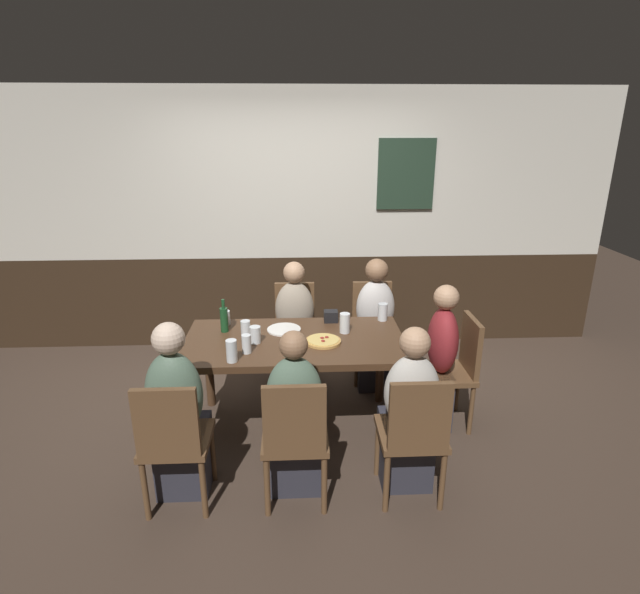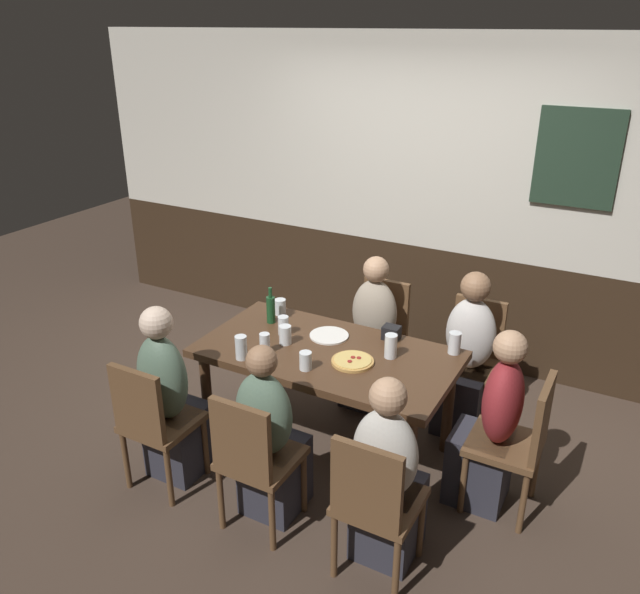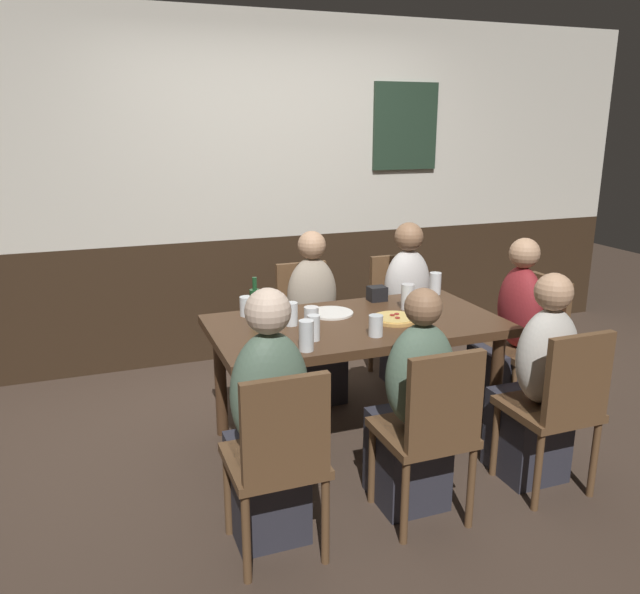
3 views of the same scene
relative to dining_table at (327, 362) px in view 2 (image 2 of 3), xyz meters
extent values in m
plane|color=#423328|center=(0.00, 0.00, -0.66)|extent=(12.00, 12.00, 0.00)
cube|color=#332316|center=(0.00, 1.65, -0.18)|extent=(6.40, 0.10, 0.95)
cube|color=beige|center=(0.00, 1.65, 1.12)|extent=(6.40, 0.10, 1.65)
cube|color=#233828|center=(1.11, 1.58, 1.13)|extent=(0.56, 0.03, 0.68)
cube|color=#472D1C|center=(0.00, 0.00, 0.06)|extent=(1.62, 0.86, 0.05)
cylinder|color=#472D1C|center=(-0.71, -0.35, -0.31)|extent=(0.07, 0.07, 0.69)
cylinder|color=#472D1C|center=(0.71, -0.35, -0.31)|extent=(0.07, 0.07, 0.69)
cylinder|color=#472D1C|center=(-0.71, 0.35, -0.31)|extent=(0.07, 0.07, 0.69)
cylinder|color=#472D1C|center=(0.71, 0.35, -0.31)|extent=(0.07, 0.07, 0.69)
cube|color=brown|center=(-0.71, -0.77, -0.23)|extent=(0.40, 0.40, 0.04)
cube|color=brown|center=(-0.71, -0.95, 0.01)|extent=(0.36, 0.04, 0.43)
cylinder|color=brown|center=(-0.88, -0.60, -0.45)|extent=(0.04, 0.04, 0.41)
cylinder|color=brown|center=(-0.54, -0.60, -0.45)|extent=(0.04, 0.04, 0.41)
cylinder|color=brown|center=(-0.88, -0.94, -0.45)|extent=(0.04, 0.04, 0.41)
cylinder|color=brown|center=(-0.54, -0.94, -0.45)|extent=(0.04, 0.04, 0.41)
cube|color=brown|center=(0.71, -0.77, -0.23)|extent=(0.40, 0.40, 0.04)
cube|color=brown|center=(0.71, -0.95, 0.01)|extent=(0.36, 0.04, 0.43)
cylinder|color=brown|center=(0.54, -0.60, -0.45)|extent=(0.04, 0.04, 0.41)
cylinder|color=brown|center=(0.88, -0.60, -0.45)|extent=(0.04, 0.04, 0.41)
cylinder|color=brown|center=(0.54, -0.94, -0.45)|extent=(0.04, 0.04, 0.41)
cylinder|color=brown|center=(0.88, -0.94, -0.45)|extent=(0.04, 0.04, 0.41)
cube|color=brown|center=(0.00, -0.77, -0.23)|extent=(0.40, 0.40, 0.04)
cube|color=brown|center=(0.00, -0.95, 0.01)|extent=(0.36, 0.04, 0.43)
cylinder|color=brown|center=(-0.17, -0.60, -0.45)|extent=(0.04, 0.04, 0.41)
cylinder|color=brown|center=(0.17, -0.60, -0.45)|extent=(0.04, 0.04, 0.41)
cylinder|color=brown|center=(-0.17, -0.94, -0.45)|extent=(0.04, 0.04, 0.41)
cylinder|color=brown|center=(0.17, -0.94, -0.45)|extent=(0.04, 0.04, 0.41)
cube|color=brown|center=(0.71, 0.77, -0.23)|extent=(0.40, 0.40, 0.04)
cube|color=brown|center=(0.71, 0.95, 0.01)|extent=(0.36, 0.04, 0.43)
cylinder|color=brown|center=(0.88, 0.60, -0.45)|extent=(0.04, 0.04, 0.41)
cylinder|color=brown|center=(0.54, 0.60, -0.45)|extent=(0.04, 0.04, 0.41)
cylinder|color=brown|center=(0.88, 0.94, -0.45)|extent=(0.04, 0.04, 0.41)
cylinder|color=brown|center=(0.54, 0.94, -0.45)|extent=(0.04, 0.04, 0.41)
cube|color=brown|center=(0.00, 0.77, -0.23)|extent=(0.40, 0.40, 0.04)
cube|color=brown|center=(0.00, 0.95, 0.01)|extent=(0.36, 0.04, 0.43)
cylinder|color=brown|center=(0.17, 0.60, -0.45)|extent=(0.04, 0.04, 0.41)
cylinder|color=brown|center=(-0.17, 0.60, -0.45)|extent=(0.04, 0.04, 0.41)
cylinder|color=brown|center=(0.17, 0.94, -0.45)|extent=(0.04, 0.04, 0.41)
cylinder|color=brown|center=(-0.17, 0.94, -0.45)|extent=(0.04, 0.04, 0.41)
cube|color=brown|center=(1.15, 0.00, -0.23)|extent=(0.40, 0.40, 0.04)
cube|color=brown|center=(1.33, 0.00, 0.01)|extent=(0.04, 0.36, 0.43)
cylinder|color=brown|center=(0.98, -0.17, -0.45)|extent=(0.04, 0.04, 0.41)
cylinder|color=brown|center=(0.98, 0.17, -0.45)|extent=(0.04, 0.04, 0.41)
cylinder|color=brown|center=(1.32, -0.17, -0.45)|extent=(0.04, 0.04, 0.41)
cylinder|color=brown|center=(1.32, 0.17, -0.45)|extent=(0.04, 0.04, 0.41)
cube|color=#2D2D38|center=(-0.71, -0.64, -0.43)|extent=(0.32, 0.34, 0.45)
ellipsoid|color=#56705B|center=(-0.71, -0.73, 0.07)|extent=(0.34, 0.22, 0.55)
sphere|color=beige|center=(-0.71, -0.73, 0.43)|extent=(0.19, 0.19, 0.19)
cube|color=#2D2D38|center=(0.71, -0.64, -0.43)|extent=(0.32, 0.34, 0.45)
ellipsoid|color=beige|center=(0.71, -0.73, 0.04)|extent=(0.34, 0.22, 0.49)
sphere|color=tan|center=(0.71, -0.73, 0.37)|extent=(0.19, 0.19, 0.19)
cube|color=#2D2D38|center=(0.00, -0.64, -0.43)|extent=(0.32, 0.34, 0.45)
ellipsoid|color=#56705B|center=(0.00, -0.73, 0.04)|extent=(0.34, 0.22, 0.50)
sphere|color=#936B4C|center=(0.00, -0.73, 0.37)|extent=(0.17, 0.17, 0.17)
cube|color=#2D2D38|center=(0.71, 0.64, -0.43)|extent=(0.32, 0.34, 0.45)
ellipsoid|color=silver|center=(0.71, 0.73, 0.05)|extent=(0.34, 0.22, 0.51)
sphere|color=#936B4C|center=(0.71, 0.73, 0.40)|extent=(0.20, 0.20, 0.20)
cube|color=#2D2D38|center=(0.00, 0.64, -0.43)|extent=(0.32, 0.34, 0.45)
ellipsoid|color=tan|center=(0.00, 0.73, 0.05)|extent=(0.34, 0.22, 0.51)
sphere|color=tan|center=(0.00, 0.73, 0.39)|extent=(0.19, 0.19, 0.19)
cube|color=#2D2D38|center=(1.02, 0.00, -0.43)|extent=(0.34, 0.32, 0.45)
ellipsoid|color=maroon|center=(1.11, 0.00, 0.05)|extent=(0.22, 0.34, 0.52)
sphere|color=tan|center=(1.11, 0.00, 0.39)|extent=(0.19, 0.19, 0.19)
cylinder|color=tan|center=(0.21, -0.06, 0.09)|extent=(0.26, 0.26, 0.02)
cylinder|color=#DBB760|center=(0.21, -0.06, 0.11)|extent=(0.23, 0.23, 0.01)
cylinder|color=maroon|center=(0.20, -0.05, 0.11)|extent=(0.03, 0.03, 0.00)
cylinder|color=maroon|center=(0.24, -0.03, 0.11)|extent=(0.03, 0.03, 0.00)
cylinder|color=maroon|center=(0.21, -0.10, 0.11)|extent=(0.03, 0.03, 0.00)
cylinder|color=silver|center=(-0.36, 0.06, 0.15)|extent=(0.07, 0.07, 0.13)
cylinder|color=#331E14|center=(-0.36, 0.06, 0.12)|extent=(0.06, 0.06, 0.06)
cylinder|color=silver|center=(0.38, 0.11, 0.16)|extent=(0.08, 0.08, 0.15)
cylinder|color=#B26623|center=(0.38, 0.11, 0.13)|extent=(0.07, 0.07, 0.09)
cylinder|color=silver|center=(0.71, 0.35, 0.16)|extent=(0.08, 0.08, 0.14)
cylinder|color=#B26623|center=(0.71, 0.35, 0.14)|extent=(0.07, 0.07, 0.10)
cylinder|color=silver|center=(-0.28, -0.04, 0.15)|extent=(0.08, 0.08, 0.12)
cylinder|color=silver|center=(-0.28, -0.04, 0.11)|extent=(0.07, 0.07, 0.04)
cylinder|color=silver|center=(-0.42, -0.34, 0.16)|extent=(0.07, 0.07, 0.15)
cylinder|color=#B26623|center=(-0.42, -0.34, 0.12)|extent=(0.07, 0.07, 0.08)
cylinder|color=silver|center=(-0.33, -0.21, 0.15)|extent=(0.07, 0.07, 0.13)
cylinder|color=gold|center=(-0.33, -0.21, 0.14)|extent=(0.06, 0.06, 0.11)
cylinder|color=silver|center=(-0.55, 0.32, 0.14)|extent=(0.08, 0.08, 0.11)
cylinder|color=#C6842D|center=(-0.55, 0.32, 0.11)|extent=(0.07, 0.07, 0.06)
cylinder|color=silver|center=(-0.01, -0.27, 0.14)|extent=(0.08, 0.08, 0.11)
cylinder|color=#C6842D|center=(-0.01, -0.27, 0.13)|extent=(0.07, 0.07, 0.09)
cylinder|color=#194723|center=(-0.53, 0.18, 0.18)|extent=(0.06, 0.06, 0.19)
cylinder|color=#194723|center=(-0.53, 0.18, 0.31)|extent=(0.03, 0.03, 0.07)
cylinder|color=white|center=(-0.08, 0.18, 0.09)|extent=(0.26, 0.26, 0.01)
cube|color=black|center=(0.29, 0.34, 0.13)|extent=(0.11, 0.09, 0.09)
camera|label=1|loc=(0.03, -3.39, 1.58)|focal=28.07mm
camera|label=2|loc=(1.65, -3.12, 2.00)|focal=35.55mm
camera|label=3|loc=(-1.37, -3.08, 1.17)|focal=35.40mm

